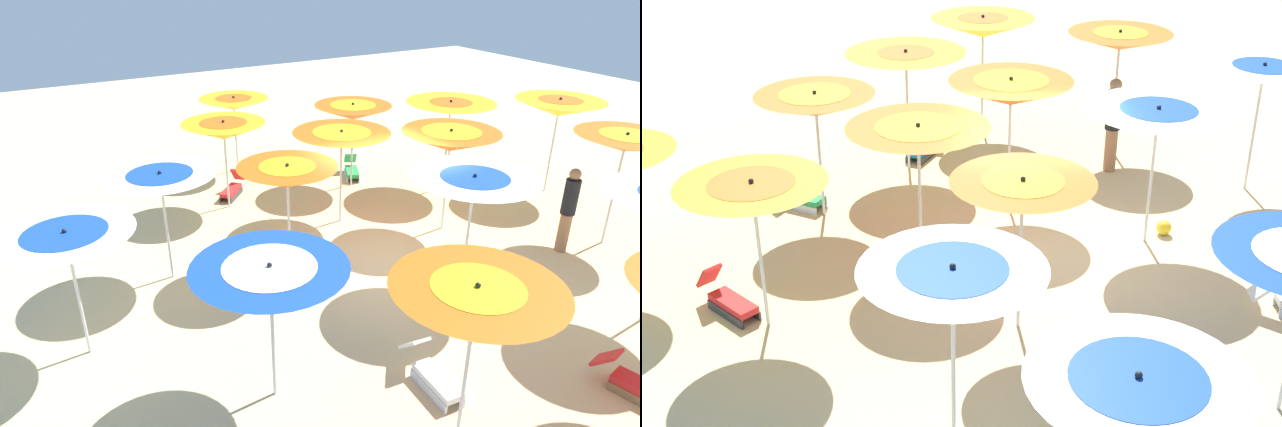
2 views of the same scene
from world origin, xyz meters
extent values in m
cube|color=beige|center=(0.00, 0.00, -0.02)|extent=(41.40, 41.40, 0.04)
cylinder|color=silver|center=(0.77, -5.81, 1.12)|extent=(0.05, 0.05, 2.25)
cone|color=yellow|center=(0.77, -5.81, 2.25)|extent=(2.19, 2.19, 0.42)
cone|color=orange|center=(0.77, -5.81, 2.36)|extent=(1.09, 1.09, 0.21)
sphere|color=black|center=(0.77, -5.81, 2.49)|extent=(0.07, 0.07, 0.07)
cylinder|color=silver|center=(2.28, -3.58, 1.10)|extent=(0.05, 0.05, 2.20)
cone|color=yellow|center=(2.28, -3.58, 2.20)|extent=(2.27, 2.27, 0.30)
cone|color=orange|center=(2.28, -3.58, 2.28)|extent=(1.09, 1.09, 0.14)
sphere|color=black|center=(2.28, -3.58, 2.38)|extent=(0.07, 0.07, 0.07)
cylinder|color=silver|center=(3.68, -1.53, 1.02)|extent=(0.05, 0.05, 2.03)
cone|color=orange|center=(3.68, -1.53, 2.03)|extent=(2.01, 2.01, 0.39)
cone|color=yellow|center=(3.68, -1.53, 2.12)|extent=(1.18, 1.18, 0.23)
sphere|color=black|center=(3.68, -1.53, 2.25)|extent=(0.07, 0.07, 0.07)
cylinder|color=silver|center=(-1.89, -4.54, 1.14)|extent=(0.05, 0.05, 2.29)
cone|color=orange|center=(-1.89, -4.54, 2.29)|extent=(2.05, 2.05, 0.35)
cone|color=yellow|center=(-1.89, -4.54, 2.38)|extent=(1.08, 1.08, 0.18)
sphere|color=black|center=(-1.89, -4.54, 2.49)|extent=(0.07, 0.07, 0.07)
cylinder|color=silver|center=(0.41, -1.94, 1.05)|extent=(0.05, 0.05, 2.10)
cone|color=orange|center=(0.41, -1.94, 2.10)|extent=(2.14, 2.14, 0.44)
cone|color=yellow|center=(0.41, -1.94, 2.20)|extent=(1.28, 1.28, 0.27)
sphere|color=black|center=(0.41, -1.94, 2.35)|extent=(0.07, 0.07, 0.07)
cylinder|color=silver|center=(1.92, -0.10, 1.01)|extent=(0.05, 0.05, 2.01)
cone|color=orange|center=(1.92, -0.10, 2.01)|extent=(2.21, 2.21, 0.35)
cone|color=yellow|center=(1.92, -0.10, 2.09)|extent=(1.30, 1.30, 0.20)
sphere|color=black|center=(1.92, -0.10, 2.21)|extent=(0.07, 0.07, 0.07)
cylinder|color=silver|center=(3.98, 1.90, 0.98)|extent=(0.05, 0.05, 1.97)
cone|color=yellow|center=(3.98, 1.90, 1.97)|extent=(1.98, 1.98, 0.41)
cone|color=orange|center=(3.98, 1.90, 2.06)|extent=(1.14, 1.14, 0.24)
sphere|color=black|center=(3.98, 1.90, 2.20)|extent=(0.07, 0.07, 0.07)
cylinder|color=silver|center=(-4.09, -2.56, 1.11)|extent=(0.05, 0.05, 2.22)
cone|color=white|center=(-4.09, -2.56, 2.22)|extent=(2.18, 2.18, 0.31)
cone|color=#1947B2|center=(-4.09, -2.56, 2.30)|extent=(1.11, 1.11, 0.16)
sphere|color=black|center=(-4.09, -2.56, 2.41)|extent=(0.07, 0.07, 0.07)
cylinder|color=silver|center=(-1.78, -0.52, 1.07)|extent=(0.05, 0.05, 2.13)
cone|color=white|center=(-1.78, -0.52, 2.13)|extent=(2.26, 2.26, 0.33)
cone|color=#1947B2|center=(-1.78, -0.52, 2.22)|extent=(1.21, 1.21, 0.18)
sphere|color=black|center=(-1.78, -0.52, 2.33)|extent=(0.07, 0.07, 0.07)
cylinder|color=silver|center=(0.50, 1.97, 1.00)|extent=(0.05, 0.05, 2.00)
cone|color=orange|center=(0.50, 1.97, 2.00)|extent=(1.91, 1.91, 0.43)
cone|color=yellow|center=(0.50, 1.97, 2.10)|extent=(1.07, 1.07, 0.24)
sphere|color=black|center=(0.50, 1.97, 2.25)|extent=(0.07, 0.07, 0.07)
cylinder|color=silver|center=(1.39, 4.11, 1.01)|extent=(0.05, 0.05, 2.02)
cone|color=white|center=(1.39, 4.11, 2.02)|extent=(2.06, 2.06, 0.32)
cone|color=#1947B2|center=(1.39, 4.11, 2.09)|extent=(1.20, 1.20, 0.19)
sphere|color=black|center=(1.39, 4.11, 2.21)|extent=(0.07, 0.07, 0.07)
cone|color=white|center=(-0.20, 5.93, 1.96)|extent=(2.01, 2.01, 0.40)
cone|color=#1947B2|center=(-0.20, 5.93, 2.04)|extent=(1.22, 1.22, 0.24)
sphere|color=black|center=(-0.20, 5.93, 2.19)|extent=(0.07, 0.07, 0.07)
cube|color=#333338|center=(4.42, 1.53, 0.07)|extent=(0.64, 0.59, 0.14)
cube|color=#333338|center=(4.62, 1.75, 0.07)|extent=(0.64, 0.59, 0.14)
cube|color=red|center=(4.52, 1.64, 0.19)|extent=(0.81, 0.78, 0.10)
cube|color=red|center=(4.93, 1.26, 0.42)|extent=(0.43, 0.43, 0.39)
cube|color=white|center=(-3.03, 1.62, 0.42)|extent=(0.45, 0.35, 0.40)
cube|color=silver|center=(4.02, -1.98, 0.07)|extent=(0.73, 0.40, 0.14)
cube|color=silver|center=(4.17, -1.68, 0.07)|extent=(0.73, 0.40, 0.14)
cube|color=green|center=(4.09, -1.83, 0.19)|extent=(0.87, 0.66, 0.10)
cube|color=green|center=(4.58, -2.07, 0.40)|extent=(0.44, 0.44, 0.35)
cube|color=#333338|center=(1.86, -4.12, 0.07)|extent=(0.41, 0.88, 0.14)
cube|color=#333338|center=(2.16, -4.25, 0.07)|extent=(0.41, 0.88, 0.14)
cube|color=#1972B7|center=(2.01, -4.18, 0.19)|extent=(0.68, 0.99, 0.10)
cube|color=#1972B7|center=(1.76, -4.75, 0.38)|extent=(0.43, 0.43, 0.32)
cylinder|color=#A3704C|center=(-1.68, -3.44, 0.44)|extent=(0.24, 0.24, 0.87)
cylinder|color=black|center=(-1.68, -3.44, 1.25)|extent=(0.30, 0.30, 0.76)
sphere|color=#A3704C|center=(-1.68, -3.44, 1.75)|extent=(0.24, 0.24, 0.24)
sphere|color=yellow|center=(-2.14, -0.73, 0.13)|extent=(0.25, 0.25, 0.25)
camera|label=1|loc=(-8.35, 6.32, 5.89)|focal=31.67mm
camera|label=2|loc=(1.36, 11.70, 6.63)|focal=47.01mm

